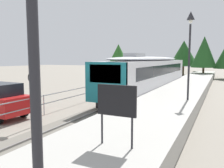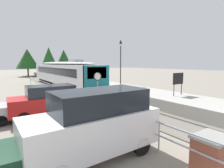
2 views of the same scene
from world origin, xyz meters
The scene contains 14 objects.
ground_plane centered at (-3.00, 22.00, 0.00)m, with size 160.00×160.00×0.00m, color gray.
track_rails centered at (0.00, 22.00, 0.03)m, with size 3.20×60.00×0.14m.
commuter_train centered at (0.00, 24.05, 2.15)m, with size 2.82×20.83×3.74m.
station_platform centered at (3.25, 22.00, 0.45)m, with size 3.90×60.00×0.90m, color #A8A59E.
platform_lamp_mid_platform centered at (4.58, 16.09, 4.62)m, with size 0.34×0.34×5.35m.
platform_notice_board centered at (3.73, 7.32, 2.19)m, with size 1.20×0.08×1.80m.
speed_limit_sign centered at (-2.08, 9.95, 2.12)m, with size 0.61×0.10×2.81m.
brick_utility_cabinet centered at (-2.72, 1.28, 0.57)m, with size 1.21×0.99×1.13m.
carpark_fence centered at (-3.30, 12.00, 0.91)m, with size 0.06×36.06×1.25m.
parked_van_white centered at (-5.52, 4.09, 1.29)m, with size 4.94×2.05×2.51m.
parked_suv_red centered at (-5.55, 10.31, 1.06)m, with size 4.68×2.10×2.04m.
tree_behind_carpark centered at (7.39, 44.51, 4.32)m, with size 4.77×4.77×6.87m.
tree_distant_left centered at (-0.59, 48.84, 4.51)m, with size 5.58×5.58×7.00m.
tree_distant_centre centered at (3.50, 44.03, 4.60)m, with size 4.31×4.31×7.28m.
Camera 2 is at (-8.55, -1.53, 3.49)m, focal length 28.90 mm.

